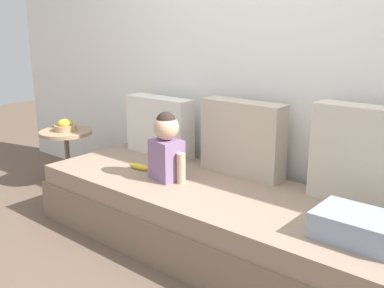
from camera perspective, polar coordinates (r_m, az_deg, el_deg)
The scene contains 11 objects.
ground_plane at distance 2.91m, azimuth 2.45°, elevation -13.05°, with size 12.00×12.00×0.00m, color brown.
back_wall at distance 3.04m, azimuth 9.27°, elevation 10.57°, with size 5.65×0.10×2.29m, color white.
couch at distance 2.82m, azimuth 2.49°, elevation -9.49°, with size 2.45×0.86×0.40m.
throw_pillow_left at distance 3.40m, azimuth -4.21°, elevation 2.37°, with size 0.57×0.16×0.44m, color silver.
throw_pillow_center at distance 2.93m, azimuth 6.55°, elevation 0.73°, with size 0.58×0.16×0.49m, color #C1B29E.
throw_pillow_right at distance 2.60m, azimuth 20.68°, elevation -1.36°, with size 0.50×0.16×0.55m, color beige.
toddler at distance 2.82m, azimuth -3.33°, elevation -0.28°, with size 0.30×0.19×0.45m.
banana at distance 3.08m, azimuth -6.90°, elevation -2.93°, with size 0.17×0.04×0.04m, color yellow.
folded_blanket at distance 2.22m, azimuth 20.82°, elevation -10.02°, with size 0.40×0.28×0.13m, color #8E9EB2.
side_table at distance 3.90m, azimuth -15.92°, elevation 0.05°, with size 0.44×0.44×0.51m.
fruit_bowl at distance 3.87m, azimuth -16.09°, elevation 2.27°, with size 0.18×0.18×0.10m.
Camera 1 is at (1.55, -2.04, 1.38)m, focal length 41.22 mm.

